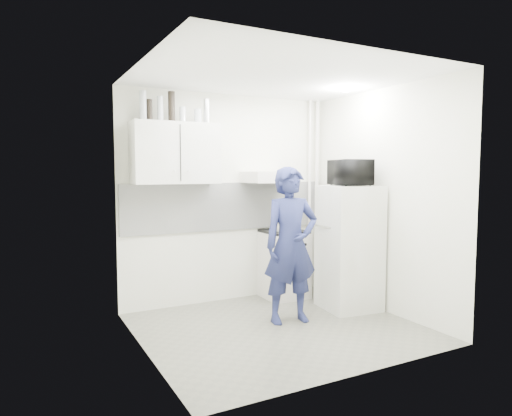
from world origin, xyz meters
name	(u,v)px	position (x,y,z in m)	size (l,w,h in m)	color
floor	(279,328)	(0.00, 0.00, 0.00)	(2.80, 2.80, 0.00)	#5A594E
ceiling	(280,76)	(0.00, 0.00, 2.60)	(2.80, 2.80, 0.00)	white
wall_back	(229,198)	(0.00, 1.25, 1.30)	(2.80, 2.80, 0.00)	silver
wall_left	(143,210)	(-1.40, 0.00, 1.30)	(2.60, 2.60, 0.00)	silver
wall_right	(382,201)	(1.40, 0.00, 1.30)	(2.60, 2.60, 0.00)	silver
person	(291,245)	(0.23, 0.13, 0.85)	(0.62, 0.41, 1.69)	navy
stove	(284,265)	(0.67, 1.00, 0.43)	(0.53, 0.53, 0.85)	silver
fridge	(349,247)	(1.10, 0.22, 0.74)	(0.61, 0.61, 1.48)	white
stove_top	(284,231)	(0.67, 1.00, 0.87)	(0.51, 0.51, 0.03)	black
saucepan	(282,227)	(0.60, 0.94, 0.93)	(0.17, 0.17, 0.09)	silver
microwave	(350,173)	(1.10, 0.22, 1.63)	(0.37, 0.55, 0.30)	black
bottle_a	(143,106)	(-1.11, 1.07, 2.36)	(0.08, 0.08, 0.33)	#B2B7BC
bottle_b	(150,110)	(-1.04, 1.07, 2.32)	(0.06, 0.06, 0.24)	black
bottle_c	(160,109)	(-0.92, 1.07, 2.34)	(0.07, 0.07, 0.28)	#B2B7BC
bottle_d	(172,107)	(-0.79, 1.07, 2.37)	(0.08, 0.08, 0.34)	black
canister_a	(183,115)	(-0.66, 1.07, 2.29)	(0.07, 0.07, 0.18)	#B2B7BC
canister_b	(198,116)	(-0.47, 1.07, 2.28)	(0.09, 0.09, 0.17)	#B2B7BC
bottle_e	(207,112)	(-0.36, 1.07, 2.35)	(0.07, 0.07, 0.29)	silver
upper_cabinet	(176,153)	(-0.75, 1.07, 1.85)	(1.00, 0.35, 0.70)	white
range_hood	(269,177)	(0.45, 1.00, 1.57)	(0.60, 0.50, 0.14)	silver
backsplash	(229,206)	(0.00, 1.24, 1.20)	(2.74, 0.03, 0.60)	white
pipe_a	(317,196)	(1.30, 1.17, 1.30)	(0.05, 0.05, 2.60)	silver
pipe_b	(309,196)	(1.18, 1.17, 1.30)	(0.04, 0.04, 2.60)	silver
ceiling_spot_fixture	(346,90)	(1.00, 0.20, 2.57)	(0.10, 0.10, 0.02)	white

